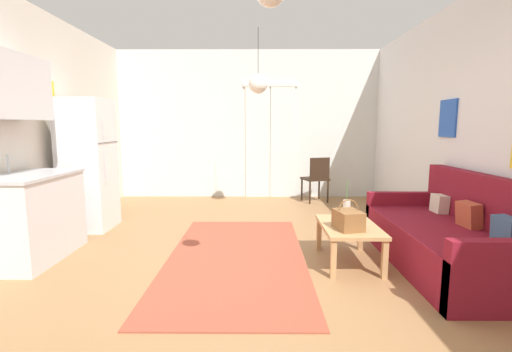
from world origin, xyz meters
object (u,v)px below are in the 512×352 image
Objects in this scene: bamboo_vase at (347,209)px; pendant_lamp_far at (258,84)px; refrigerator at (88,165)px; handbag at (348,220)px; coffee_table at (349,230)px; couch at (452,240)px; accent_chair at (317,177)px.

bamboo_vase is 0.44× the size of pendant_lamp_far.
refrigerator is 1.82× the size of pendant_lamp_far.
pendant_lamp_far reaches higher than handbag.
couch is at bearing -7.06° from coffee_table.
couch is 1.13× the size of refrigerator.
refrigerator is 2.65m from pendant_lamp_far.
coffee_table is 2.61× the size of handbag.
couch is 1.05m from handbag.
accent_chair is at bearing 42.14° from pendant_lamp_far.
coffee_table is at bearing 71.98° from handbag.
refrigerator reaches higher than accent_chair.
pendant_lamp_far is (-0.87, 2.14, 1.52)m from handbag.
couch reaches higher than accent_chair.
refrigerator is 3.77m from accent_chair.
refrigerator is at bearing -162.04° from pendant_lamp_far.
bamboo_vase is 1.29× the size of handbag.
accent_chair is (0.15, 2.94, 0.13)m from coffee_table.
refrigerator is (-3.23, 0.98, 0.37)m from bamboo_vase.
couch reaches higher than bamboo_vase.
pendant_lamp_far is at bearing 132.17° from couch.
handbag is at bearing -108.02° from coffee_table.
couch is at bearing 87.19° from accent_chair.
bamboo_vase is 0.43m from handbag.
couch is 6.05× the size of handbag.
pendant_lamp_far is (-0.95, 1.72, 1.51)m from bamboo_vase.
couch is at bearing -47.83° from pendant_lamp_far.
accent_chair is at bearing 87.61° from bamboo_vase.
accent_chair is (0.11, 2.68, -0.03)m from bamboo_vase.
pendant_lamp_far is at bearing 112.11° from handbag.
couch is 2.07× the size of pendant_lamp_far.
coffee_table is 0.89× the size of pendant_lamp_far.
accent_chair is at bearing 86.34° from handbag.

